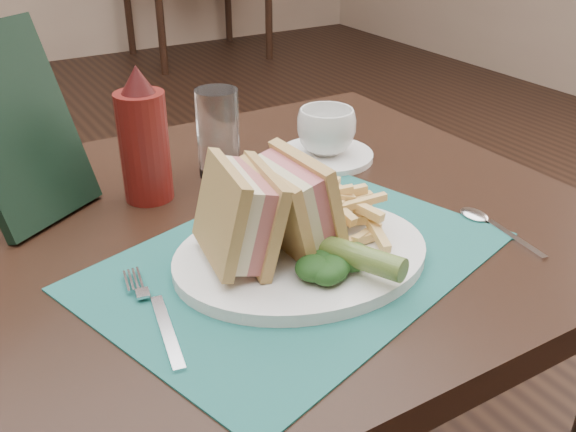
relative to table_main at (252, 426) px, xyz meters
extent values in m
plane|color=black|center=(0.00, 0.50, -0.38)|extent=(7.00, 7.00, 0.00)
cube|color=#1C5B55|center=(0.00, -0.13, 0.38)|extent=(0.54, 0.45, 0.00)
cylinder|color=#4D6827|center=(0.03, -0.20, 0.41)|extent=(0.07, 0.12, 0.03)
cylinder|color=white|center=(0.20, 0.11, 0.38)|extent=(0.15, 0.15, 0.01)
imported|color=white|center=(0.20, 0.11, 0.42)|extent=(0.12, 0.12, 0.07)
cylinder|color=white|center=(0.03, 0.14, 0.44)|extent=(0.08, 0.08, 0.13)
cube|color=black|center=(-0.23, 0.15, 0.50)|extent=(0.18, 0.16, 0.24)
camera|label=1|loc=(-0.33, -0.66, 0.77)|focal=40.00mm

